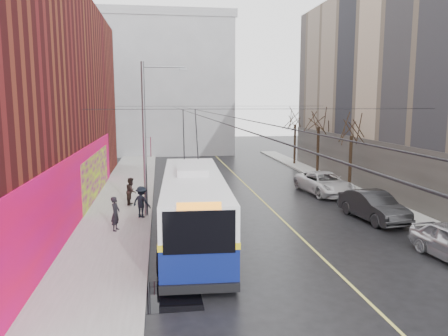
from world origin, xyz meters
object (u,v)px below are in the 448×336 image
at_px(following_car, 177,173).
at_px(pedestrian_a, 115,214).
at_px(streetlight_pole, 147,135).
at_px(tree_near, 352,126).
at_px(pedestrian_b, 131,191).
at_px(parked_car_c, 324,183).
at_px(pedestrian_c, 142,202).
at_px(tree_far, 295,117).
at_px(trolleybus, 193,206).
at_px(tree_mid, 319,119).
at_px(parked_car_b, 373,206).

distance_m(following_car, pedestrian_a, 14.77).
relative_size(streetlight_pole, tree_near, 1.41).
bearing_deg(pedestrian_b, parked_car_c, -72.97).
distance_m(tree_near, pedestrian_c, 17.28).
relative_size(pedestrian_b, pedestrian_c, 0.97).
distance_m(tree_far, pedestrian_c, 26.01).
xyz_separation_m(tree_far, trolleybus, (-12.88, -24.66, -3.40)).
bearing_deg(following_car, tree_mid, 5.36).
bearing_deg(pedestrian_a, tree_far, -20.60).
bearing_deg(trolleybus, tree_far, 64.97).
distance_m(tree_near, parked_car_c, 4.94).
height_order(streetlight_pole, tree_near, streetlight_pole).
distance_m(tree_mid, pedestrian_a, 23.49).
distance_m(tree_mid, pedestrian_c, 20.97).
distance_m(tree_far, parked_car_c, 15.84).
relative_size(tree_mid, following_car, 1.54).
bearing_deg(pedestrian_a, parked_car_b, -72.57).
bearing_deg(tree_far, trolleybus, -117.57).
xyz_separation_m(tree_near, trolleybus, (-12.88, -10.66, -3.23)).
relative_size(trolleybus, following_car, 3.09).
relative_size(tree_mid, trolleybus, 0.50).
xyz_separation_m(trolleybus, parked_car_c, (10.44, 9.63, -0.94)).
relative_size(following_car, pedestrian_b, 2.45).
relative_size(streetlight_pole, pedestrian_b, 5.08).
bearing_deg(parked_car_c, tree_far, 73.94).
bearing_deg(parked_car_b, streetlight_pole, 162.47).
bearing_deg(trolleybus, parked_car_b, 14.46).
bearing_deg(tree_near, parked_car_c, -157.00).
distance_m(tree_near, pedestrian_a, 19.39).
bearing_deg(streetlight_pole, parked_car_c, 21.35).
bearing_deg(tree_mid, pedestrian_b, -148.21).
bearing_deg(tree_near, pedestrian_c, -157.47).
xyz_separation_m(tree_mid, parked_car_c, (-2.44, -8.04, -4.45)).
bearing_deg(trolleybus, pedestrian_a, 158.18).
distance_m(parked_car_c, pedestrian_a, 16.35).
bearing_deg(tree_mid, parked_car_c, -106.88).
xyz_separation_m(tree_mid, tree_far, (0.00, 7.00, -0.11)).
height_order(tree_near, trolleybus, tree_near).
distance_m(pedestrian_b, pedestrian_c, 3.42).
bearing_deg(trolleybus, tree_near, 42.17).
distance_m(parked_car_c, pedestrian_b, 14.05).
distance_m(parked_car_b, pedestrian_b, 14.95).
bearing_deg(pedestrian_b, tree_mid, -49.72).
xyz_separation_m(tree_near, following_car, (-13.06, 5.39, -4.24)).
bearing_deg(tree_mid, pedestrian_a, -136.53).
bearing_deg(trolleybus, tree_mid, 56.45).
bearing_deg(pedestrian_c, pedestrian_b, -41.45).
bearing_deg(streetlight_pole, trolleybus, -64.12).
xyz_separation_m(tree_near, tree_far, (0.00, 14.00, 0.17)).
bearing_deg(pedestrian_a, pedestrian_c, -11.04).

